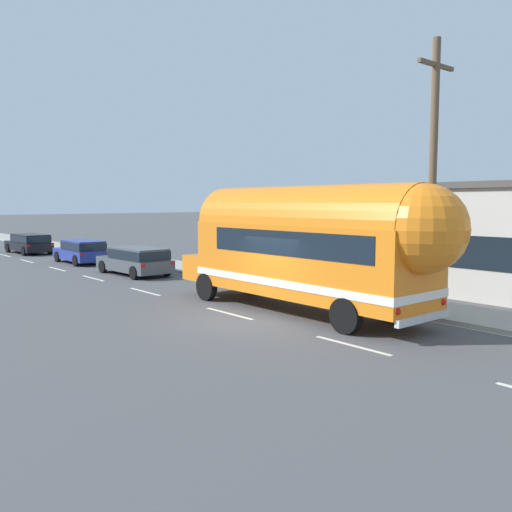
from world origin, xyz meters
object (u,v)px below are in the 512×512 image
Objects in this scene: painted_bus at (313,243)px; car_third at (29,242)px; car_lead at (136,259)px; car_second at (82,250)px; utility_pole at (433,175)px.

painted_bus is 27.32m from car_third.
painted_bus is at bearing -90.75° from car_lead.
car_lead and car_second have the same top height.
painted_bus reaches higher than car_third.
painted_bus is 2.53× the size of car_second.
painted_bus is 2.38× the size of car_lead.
utility_pole is 30.25m from car_third.
utility_pole is 1.92× the size of car_second.
car_second is at bearing 96.18° from utility_pole.
car_lead is at bearing -88.47° from car_third.
car_third is (-0.37, 8.33, 0.01)m from car_second.
car_second and car_third have the same top height.
car_third is (-2.71, 29.91, -3.63)m from utility_pole.
car_second is 8.33m from car_third.
car_second is (-2.34, 21.58, -3.64)m from utility_pole.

